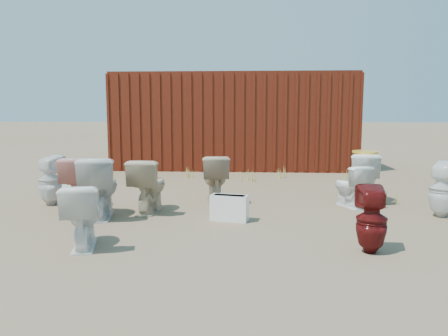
# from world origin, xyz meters

# --- Properties ---
(ground) EXTENTS (100.00, 100.00, 0.00)m
(ground) POSITION_xyz_m (0.00, 0.00, 0.00)
(ground) COLOR brown
(ground) RESTS_ON ground
(shipping_container) EXTENTS (6.00, 2.40, 2.40)m
(shipping_container) POSITION_xyz_m (0.00, 5.20, 1.20)
(shipping_container) COLOR #4D120C
(shipping_container) RESTS_ON ground
(toilet_front_a) EXTENTS (0.61, 0.91, 0.86)m
(toilet_front_a) POSITION_xyz_m (-1.65, -0.58, 0.43)
(toilet_front_a) COLOR silver
(toilet_front_a) RESTS_ON ground
(toilet_front_pink) EXTENTS (0.51, 0.82, 0.80)m
(toilet_front_pink) POSITION_xyz_m (-2.12, -0.07, 0.40)
(toilet_front_pink) COLOR #DE8A80
(toilet_front_pink) RESTS_ON ground
(toilet_front_c) EXTENTS (0.55, 0.77, 0.70)m
(toilet_front_c) POSITION_xyz_m (-1.38, -1.91, 0.35)
(toilet_front_c) COLOR white
(toilet_front_c) RESTS_ON ground
(toilet_front_maroon) EXTENTS (0.33, 0.34, 0.71)m
(toilet_front_maroon) POSITION_xyz_m (1.68, -1.91, 0.35)
(toilet_front_maroon) COLOR #5B100F
(toilet_front_maroon) RESTS_ON ground
(toilet_front_e) EXTENTS (0.58, 0.73, 0.66)m
(toilet_front_e) POSITION_xyz_m (1.96, 0.29, 0.33)
(toilet_front_e) COLOR white
(toilet_front_e) RESTS_ON ground
(toilet_back_a) EXTENTS (0.48, 0.48, 0.79)m
(toilet_back_a) POSITION_xyz_m (-2.71, 0.17, 0.39)
(toilet_back_a) COLOR white
(toilet_back_a) RESTS_ON ground
(toilet_back_beige_left) EXTENTS (0.50, 0.80, 0.79)m
(toilet_back_beige_left) POSITION_xyz_m (-1.05, -0.22, 0.39)
(toilet_back_beige_left) COLOR beige
(toilet_back_beige_left) RESTS_ON ground
(toilet_back_beige_right) EXTENTS (0.53, 0.81, 0.77)m
(toilet_back_beige_right) POSITION_xyz_m (-0.15, 0.58, 0.38)
(toilet_back_beige_right) COLOR #C7AF92
(toilet_back_beige_right) RESTS_ON ground
(toilet_back_yellowlid) EXTENTS (0.59, 0.86, 0.80)m
(toilet_back_yellowlid) POSITION_xyz_m (2.27, 0.71, 0.40)
(toilet_back_yellowlid) COLOR white
(toilet_back_yellowlid) RESTS_ON ground
(toilet_back_e) EXTENTS (0.50, 0.50, 0.78)m
(toilet_back_e) POSITION_xyz_m (3.10, -0.27, 0.39)
(toilet_back_e) COLOR white
(toilet_back_e) RESTS_ON ground
(yellow_lid) EXTENTS (0.41, 0.51, 0.02)m
(yellow_lid) POSITION_xyz_m (2.27, 0.71, 0.81)
(yellow_lid) COLOR gold
(yellow_lid) RESTS_ON toilet_back_yellowlid
(loose_tank) EXTENTS (0.53, 0.31, 0.35)m
(loose_tank) POSITION_xyz_m (0.15, -0.66, 0.17)
(loose_tank) COLOR white
(loose_tank) RESTS_ON ground
(loose_lid_near) EXTENTS (0.52, 0.59, 0.02)m
(loose_lid_near) POSITION_xyz_m (-2.25, 1.07, 0.01)
(loose_lid_near) COLOR beige
(loose_lid_near) RESTS_ON ground
(loose_lid_far) EXTENTS (0.55, 0.59, 0.02)m
(loose_lid_far) POSITION_xyz_m (-3.16, 1.78, 0.01)
(loose_lid_far) COLOR #C6BA8F
(loose_lid_far) RESTS_ON ground
(weed_clump_a) EXTENTS (0.36, 0.36, 0.26)m
(weed_clump_a) POSITION_xyz_m (-1.89, 3.23, 0.13)
(weed_clump_a) COLOR #AAA044
(weed_clump_a) RESTS_ON ground
(weed_clump_b) EXTENTS (0.32, 0.32, 0.26)m
(weed_clump_b) POSITION_xyz_m (0.36, 2.74, 0.13)
(weed_clump_b) COLOR #AAA044
(weed_clump_b) RESTS_ON ground
(weed_clump_c) EXTENTS (0.36, 0.36, 0.27)m
(weed_clump_c) POSITION_xyz_m (2.45, 2.52, 0.14)
(weed_clump_c) COLOR #AAA044
(weed_clump_c) RESTS_ON ground
(weed_clump_d) EXTENTS (0.30, 0.30, 0.23)m
(weed_clump_d) POSITION_xyz_m (-0.97, 3.13, 0.12)
(weed_clump_d) COLOR #AAA044
(weed_clump_d) RESTS_ON ground
(weed_clump_e) EXTENTS (0.34, 0.34, 0.26)m
(weed_clump_e) POSITION_xyz_m (1.07, 3.26, 0.13)
(weed_clump_e) COLOR #AAA044
(weed_clump_e) RESTS_ON ground
(weed_clump_f) EXTENTS (0.28, 0.28, 0.25)m
(weed_clump_f) POSITION_xyz_m (2.63, 0.60, 0.13)
(weed_clump_f) COLOR #AAA044
(weed_clump_f) RESTS_ON ground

